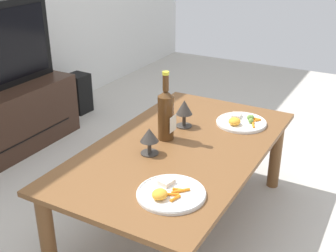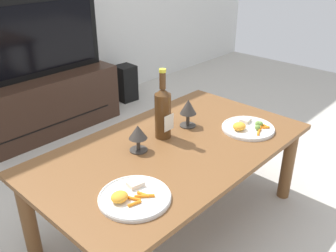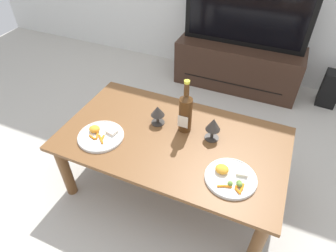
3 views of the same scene
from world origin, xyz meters
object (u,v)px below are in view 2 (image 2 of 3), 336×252
(tv_screen, at_px, (30,39))
(goblet_left, at_px, (138,134))
(wine_bottle, at_px, (163,111))
(dinner_plate_left, at_px, (134,197))
(dinner_plate_right, at_px, (248,127))
(goblet_right, at_px, (188,108))
(tv_stand, at_px, (41,105))
(floor_speaker, at_px, (126,83))
(dining_table, at_px, (172,158))

(tv_screen, distance_m, goblet_left, 1.42)
(wine_bottle, height_order, goblet_left, wine_bottle)
(tv_screen, xyz_separation_m, dinner_plate_left, (-0.51, -1.64, -0.26))
(goblet_left, bearing_deg, wine_bottle, 3.77)
(goblet_left, xyz_separation_m, dinner_plate_right, (0.54, -0.26, -0.08))
(goblet_right, xyz_separation_m, dinner_plate_left, (-0.63, -0.26, -0.09))
(dinner_plate_right, bearing_deg, wine_bottle, 142.99)
(goblet_right, bearing_deg, tv_screen, 95.06)
(wine_bottle, distance_m, dinner_plate_left, 0.54)
(tv_stand, relative_size, wine_bottle, 3.41)
(floor_speaker, distance_m, wine_bottle, 1.75)
(tv_screen, height_order, dinner_plate_right, tv_screen)
(tv_stand, relative_size, dinner_plate_right, 4.41)
(floor_speaker, xyz_separation_m, goblet_left, (-1.13, -1.41, 0.39))
(floor_speaker, xyz_separation_m, goblet_right, (-0.77, -1.41, 0.40))
(tv_screen, xyz_separation_m, floor_speaker, (0.89, 0.03, -0.57))
(tv_screen, relative_size, dinner_plate_right, 4.15)
(goblet_left, height_order, goblet_right, goblet_right)
(wine_bottle, xyz_separation_m, goblet_right, (0.18, -0.01, -0.04))
(dinner_plate_left, bearing_deg, tv_stand, 72.91)
(dining_table, distance_m, floor_speaker, 1.81)
(goblet_left, bearing_deg, dinner_plate_left, -135.81)
(tv_screen, relative_size, wine_bottle, 3.21)
(tv_stand, distance_m, floor_speaker, 0.89)
(dining_table, height_order, wine_bottle, wine_bottle)
(wine_bottle, height_order, dinner_plate_right, wine_bottle)
(tv_screen, xyz_separation_m, wine_bottle, (-0.06, -1.37, -0.13))
(tv_screen, relative_size, goblet_left, 8.68)
(goblet_right, bearing_deg, floor_speaker, 61.40)
(goblet_right, relative_size, dinner_plate_left, 0.54)
(floor_speaker, relative_size, wine_bottle, 0.94)
(tv_stand, bearing_deg, tv_screen, -90.00)
(goblet_left, xyz_separation_m, goblet_right, (0.36, -0.00, 0.01))
(tv_stand, bearing_deg, goblet_left, -99.79)
(dining_table, height_order, tv_screen, tv_screen)
(tv_stand, bearing_deg, goblet_right, -84.95)
(dining_table, relative_size, goblet_left, 10.41)
(dining_table, xyz_separation_m, tv_stand, (0.10, 1.48, -0.17))
(tv_screen, distance_m, goblet_right, 1.40)
(dinner_plate_left, bearing_deg, dining_table, 22.51)
(dining_table, distance_m, tv_stand, 1.49)
(dining_table, relative_size, dinner_plate_left, 4.88)
(tv_screen, bearing_deg, tv_stand, 90.00)
(dinner_plate_left, xyz_separation_m, dinner_plate_right, (0.81, -0.00, 0.00))
(floor_speaker, xyz_separation_m, dinner_plate_right, (-0.59, -1.67, 0.31))
(floor_speaker, distance_m, goblet_right, 1.66)
(goblet_left, height_order, dinner_plate_right, goblet_left)
(tv_stand, bearing_deg, floor_speaker, 1.46)
(tv_stand, relative_size, floor_speaker, 3.61)
(dining_table, height_order, floor_speaker, dining_table)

